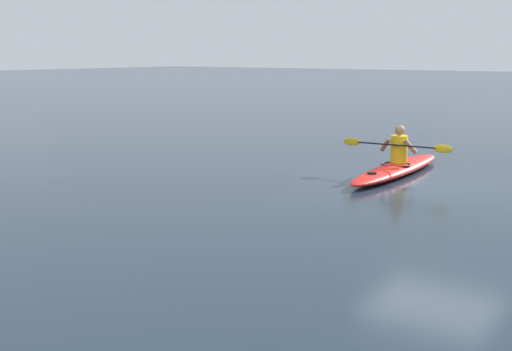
% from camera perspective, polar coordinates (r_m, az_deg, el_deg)
% --- Properties ---
extents(ground_plane, '(160.00, 160.00, 0.00)m').
position_cam_1_polar(ground_plane, '(13.42, 15.28, -0.79)').
color(ground_plane, '#1E2D3D').
extents(kayak, '(0.90, 4.39, 0.24)m').
position_cam_1_polar(kayak, '(14.37, 11.87, 0.57)').
color(kayak, red).
rests_on(kayak, ground).
extents(kayaker, '(2.38, 0.45, 0.79)m').
position_cam_1_polar(kayaker, '(14.35, 12.02, 2.41)').
color(kayaker, yellow).
rests_on(kayaker, kayak).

